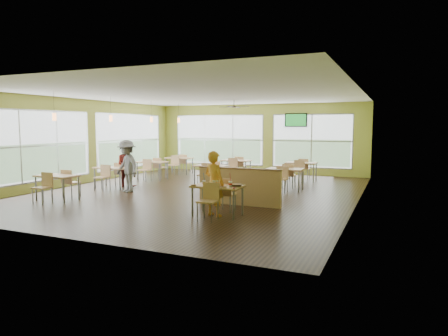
% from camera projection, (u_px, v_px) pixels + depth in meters
% --- Properties ---
extents(room, '(12.00, 12.04, 3.20)m').
position_uv_depth(room, '(200.00, 144.00, 13.13)').
color(room, black).
rests_on(room, ground).
extents(window_bays, '(9.24, 10.24, 2.38)m').
position_uv_depth(window_bays, '(177.00, 143.00, 17.00)').
color(window_bays, white).
rests_on(window_bays, room).
extents(main_table, '(1.22, 1.52, 0.87)m').
position_uv_depth(main_table, '(218.00, 190.00, 9.70)').
color(main_table, tan).
rests_on(main_table, floor).
extents(half_wall_divider, '(2.40, 0.14, 1.04)m').
position_uv_depth(half_wall_divider, '(239.00, 186.00, 11.04)').
color(half_wall_divider, tan).
rests_on(half_wall_divider, floor).
extents(dining_tables, '(6.92, 8.72, 0.87)m').
position_uv_depth(dining_tables, '(196.00, 167.00, 15.21)').
color(dining_tables, tan).
rests_on(dining_tables, floor).
extents(pendant_lights, '(0.11, 7.31, 0.86)m').
position_uv_depth(pendant_lights, '(131.00, 119.00, 14.92)').
color(pendant_lights, '#2D2119').
rests_on(pendant_lights, ceiling).
extents(ceiling_fan, '(1.25, 1.25, 0.29)m').
position_uv_depth(ceiling_fan, '(234.00, 107.00, 15.73)').
color(ceiling_fan, '#2D2119').
rests_on(ceiling_fan, ceiling).
extents(tv_backwall, '(1.00, 0.07, 0.60)m').
position_uv_depth(tv_backwall, '(296.00, 120.00, 17.71)').
color(tv_backwall, black).
rests_on(tv_backwall, wall_back).
extents(man_plaid, '(0.67, 0.55, 1.59)m').
position_uv_depth(man_plaid, '(214.00, 184.00, 9.67)').
color(man_plaid, orange).
rests_on(man_plaid, floor).
extents(patron_maroon, '(0.79, 0.63, 1.58)m').
position_uv_depth(patron_maroon, '(127.00, 165.00, 14.35)').
color(patron_maroon, maroon).
rests_on(patron_maroon, floor).
extents(patron_grey, '(1.28, 1.04, 1.73)m').
position_uv_depth(patron_grey, '(127.00, 166.00, 13.21)').
color(patron_grey, slate).
rests_on(patron_grey, floor).
extents(cup_blue, '(0.09, 0.09, 0.33)m').
position_uv_depth(cup_blue, '(204.00, 183.00, 9.64)').
color(cup_blue, white).
rests_on(cup_blue, main_table).
extents(cup_yellow, '(0.10, 0.10, 0.37)m').
position_uv_depth(cup_yellow, '(214.00, 183.00, 9.58)').
color(cup_yellow, white).
rests_on(cup_yellow, main_table).
extents(cup_red_near, '(0.11, 0.11, 0.38)m').
position_uv_depth(cup_red_near, '(217.00, 183.00, 9.60)').
color(cup_red_near, white).
rests_on(cup_red_near, main_table).
extents(cup_red_far, '(0.10, 0.10, 0.35)m').
position_uv_depth(cup_red_far, '(230.00, 184.00, 9.48)').
color(cup_red_far, white).
rests_on(cup_red_far, main_table).
extents(food_basket, '(0.26, 0.26, 0.06)m').
position_uv_depth(food_basket, '(237.00, 185.00, 9.49)').
color(food_basket, black).
rests_on(food_basket, main_table).
extents(ketchup_cup, '(0.05, 0.05, 0.02)m').
position_uv_depth(ketchup_cup, '(234.00, 188.00, 9.20)').
color(ketchup_cup, '#A91A29').
rests_on(ketchup_cup, main_table).
extents(wrapper_left, '(0.18, 0.17, 0.04)m').
position_uv_depth(wrapper_left, '(193.00, 185.00, 9.61)').
color(wrapper_left, '#9B7A4B').
rests_on(wrapper_left, main_table).
extents(wrapper_mid, '(0.23, 0.22, 0.05)m').
position_uv_depth(wrapper_mid, '(217.00, 184.00, 9.73)').
color(wrapper_mid, '#9B7A4B').
rests_on(wrapper_mid, main_table).
extents(wrapper_right, '(0.15, 0.14, 0.03)m').
position_uv_depth(wrapper_right, '(224.00, 187.00, 9.34)').
color(wrapper_right, '#9B7A4B').
rests_on(wrapper_right, main_table).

